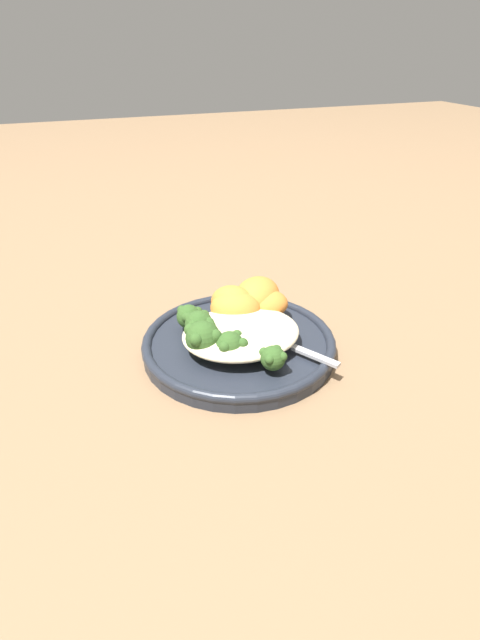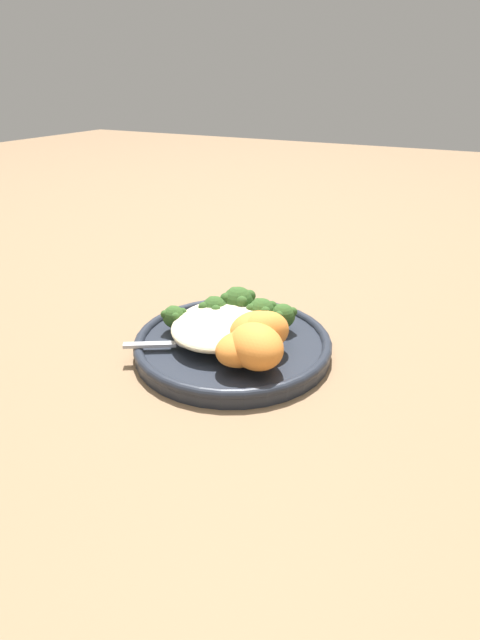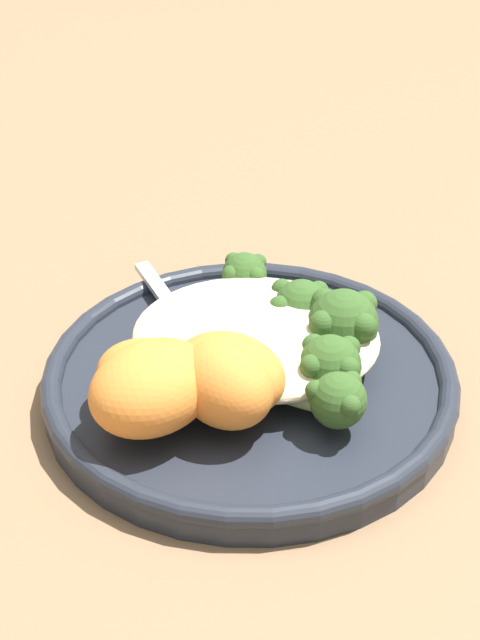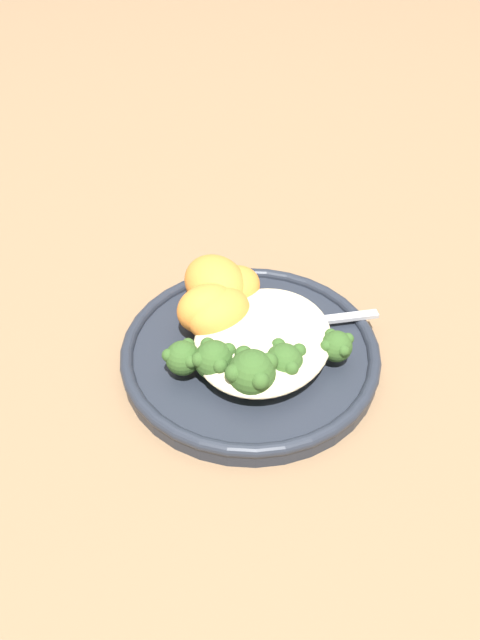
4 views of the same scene
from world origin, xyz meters
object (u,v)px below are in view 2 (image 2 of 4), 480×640
(broccoli_stalk_1, at_px, (256,318))
(sweet_potato_chunk_3, at_px, (256,330))
(quinoa_mound, at_px, (224,324))
(broccoli_stalk_0, at_px, (275,320))
(broccoli_stalk_4, at_px, (193,323))
(broccoli_stalk_2, at_px, (239,309))
(spoon, at_px, (189,342))
(sweet_potato_chunk_1, at_px, (256,346))
(sweet_potato_chunk_0, at_px, (242,349))
(broccoli_stalk_3, at_px, (220,314))
(plate, at_px, (235,344))
(sweet_potato_chunk_2, at_px, (264,331))

(broccoli_stalk_1, relative_size, sweet_potato_chunk_3, 1.54)
(quinoa_mound, bearing_deg, broccoli_stalk_0, -53.92)
(quinoa_mound, distance_m, broccoli_stalk_4, 0.04)
(broccoli_stalk_2, distance_m, spoon, 0.08)
(sweet_potato_chunk_1, bearing_deg, broccoli_stalk_2, 37.71)
(broccoli_stalk_2, bearing_deg, sweet_potato_chunk_0, 178.67)
(broccoli_stalk_3, height_order, spoon, broccoli_stalk_3)
(broccoli_stalk_2, xyz_separation_m, sweet_potato_chunk_1, (-0.08, -0.06, 0.00))
(plate, height_order, spoon, spoon)
(quinoa_mound, relative_size, broccoli_stalk_0, 1.42)
(broccoli_stalk_2, relative_size, sweet_potato_chunk_1, 1.53)
(quinoa_mound, relative_size, broccoli_stalk_1, 1.44)
(quinoa_mound, bearing_deg, broccoli_stalk_2, -1.23)
(broccoli_stalk_4, height_order, sweet_potato_chunk_2, sweet_potato_chunk_2)
(sweet_potato_chunk_1, relative_size, sweet_potato_chunk_2, 1.23)
(broccoli_stalk_4, relative_size, spoon, 1.13)
(broccoli_stalk_0, distance_m, broccoli_stalk_1, 0.02)
(broccoli_stalk_3, height_order, sweet_potato_chunk_3, sweet_potato_chunk_3)
(sweet_potato_chunk_2, bearing_deg, broccoli_stalk_3, 69.36)
(broccoli_stalk_0, bearing_deg, plate, 162.44)
(sweet_potato_chunk_0, bearing_deg, broccoli_stalk_4, 65.94)
(broccoli_stalk_2, height_order, sweet_potato_chunk_0, broccoli_stalk_2)
(spoon, bearing_deg, broccoli_stalk_4, -96.50)
(broccoli_stalk_1, distance_m, sweet_potato_chunk_2, 0.05)
(broccoli_stalk_1, xyz_separation_m, sweet_potato_chunk_2, (-0.04, -0.03, 0.01))
(broccoli_stalk_1, height_order, sweet_potato_chunk_0, sweet_potato_chunk_0)
(quinoa_mound, bearing_deg, spoon, 153.27)
(plate, height_order, broccoli_stalk_3, broccoli_stalk_3)
(broccoli_stalk_1, xyz_separation_m, sweet_potato_chunk_0, (-0.08, -0.02, 0.00))
(broccoli_stalk_4, xyz_separation_m, sweet_potato_chunk_2, (0.00, -0.09, 0.01))
(broccoli_stalk_4, bearing_deg, plate, -170.28)
(quinoa_mound, xyz_separation_m, broccoli_stalk_4, (-0.01, 0.04, -0.00))
(quinoa_mound, height_order, sweet_potato_chunk_3, sweet_potato_chunk_3)
(broccoli_stalk_2, xyz_separation_m, broccoli_stalk_4, (-0.05, 0.04, -0.01))
(broccoli_stalk_2, height_order, broccoli_stalk_3, broccoli_stalk_2)
(sweet_potato_chunk_0, bearing_deg, broccoli_stalk_0, 0.06)
(sweet_potato_chunk_1, distance_m, sweet_potato_chunk_3, 0.04)
(sweet_potato_chunk_0, distance_m, spoon, 0.07)
(broccoli_stalk_0, xyz_separation_m, broccoli_stalk_1, (-0.01, 0.02, 0.00))
(broccoli_stalk_0, relative_size, sweet_potato_chunk_3, 1.56)
(plate, bearing_deg, sweet_potato_chunk_2, -101.64)
(broccoli_stalk_2, distance_m, sweet_potato_chunk_3, 0.07)
(quinoa_mound, height_order, spoon, quinoa_mound)
(plate, height_order, broccoli_stalk_1, broccoli_stalk_1)
(broccoli_stalk_2, bearing_deg, broccoli_stalk_4, 111.26)
(broccoli_stalk_4, height_order, sweet_potato_chunk_1, sweet_potato_chunk_1)
(sweet_potato_chunk_3, distance_m, spoon, 0.08)
(plate, xyz_separation_m, broccoli_stalk_4, (-0.01, 0.05, 0.02))
(plate, bearing_deg, spoon, 138.66)
(broccoli_stalk_3, relative_size, sweet_potato_chunk_2, 1.42)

